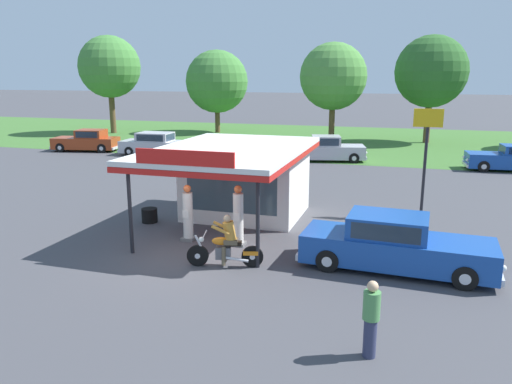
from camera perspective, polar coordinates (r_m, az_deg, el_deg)
name	(u,v)px	position (r m, az deg, el deg)	size (l,w,h in m)	color
ground_plane	(183,257)	(15.62, -8.43, -7.41)	(300.00, 300.00, 0.00)	#424247
grass_verge_strip	(330,140)	(43.97, 8.56, 5.95)	(120.00, 24.00, 0.01)	#3D6B2D
service_station_kiosk	(243,174)	(19.27, -1.50, 2.04)	(5.05, 7.82, 3.42)	silver
gas_pump_nearside	(188,215)	(16.89, -7.83, -2.65)	(0.44, 0.44, 1.93)	slate
gas_pump_offside	(238,218)	(16.23, -2.05, -3.02)	(0.44, 0.44, 2.03)	slate
motorcycle_with_rider	(226,245)	(14.53, -3.45, -6.14)	(2.21, 0.81, 1.58)	black
featured_classic_sedan	(395,245)	(14.83, 15.67, -5.93)	(5.63, 2.11, 1.61)	#19479E
parked_car_back_row_far_left	(328,150)	(33.00, 8.26, 4.84)	(5.14, 2.90, 1.64)	#B7B7BC
parked_car_back_row_centre_left	(158,145)	(35.65, -11.27, 5.35)	(5.49, 2.18, 1.60)	#B7B7BC
parked_car_back_row_right	(233,154)	(31.01, -2.65, 4.43)	(5.34, 2.11, 1.61)	red
parked_car_second_row_spare	(87,141)	(39.12, -18.89, 5.55)	(5.09, 2.66, 1.59)	#993819
bystander_admiring_sedan	(371,317)	(10.26, 13.09, -13.89)	(0.34, 0.34, 1.62)	#2D3351
tree_oak_distant_spare	(430,73)	(43.79, 19.44, 12.81)	(5.83, 5.83, 8.72)	brown
tree_oak_far_left	(333,78)	(41.95, 8.81, 12.85)	(5.49, 5.49, 8.17)	brown
tree_oak_left	(217,82)	(49.21, -4.53, 12.54)	(6.00, 6.00, 7.92)	brown
tree_oak_centre	(111,68)	(50.67, -16.36, 13.50)	(5.84, 5.84, 9.22)	brown
roadside_pole_sign	(426,143)	(20.45, 19.02, 5.38)	(1.10, 0.12, 4.24)	black
spare_tire_stack	(150,215)	(19.37, -12.15, -2.64)	(0.60, 0.60, 0.54)	black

